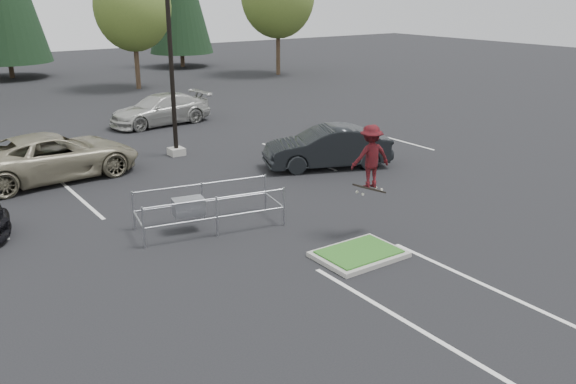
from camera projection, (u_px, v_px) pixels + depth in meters
ground at (359, 257)px, 15.72m from camera, size 120.00×120.00×0.00m
grass_median at (359, 254)px, 15.70m from camera, size 2.20×1.60×0.16m
stall_lines at (204, 203)px, 19.67m from camera, size 22.62×17.60×0.01m
light_pole at (170, 43)px, 23.87m from camera, size 0.70×0.60×10.12m
decid_c at (132, 9)px, 40.49m from camera, size 5.12×5.12×8.38m
cart_corral at (193, 206)px, 17.23m from camera, size 4.30×2.22×1.16m
skateboarder at (371, 157)px, 16.44m from camera, size 1.24×0.88×2.00m
car_l_tan at (54, 156)px, 21.95m from camera, size 6.17×3.17×1.67m
car_r_charc at (327, 147)px, 23.36m from camera, size 5.10×3.35×1.59m
car_far_silver at (161, 110)px, 30.82m from camera, size 5.40×2.60×1.52m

